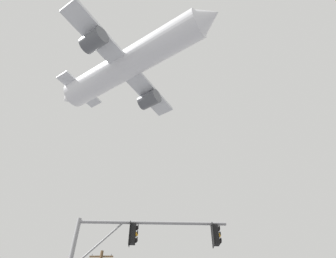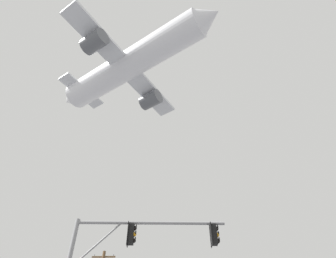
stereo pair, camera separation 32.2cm
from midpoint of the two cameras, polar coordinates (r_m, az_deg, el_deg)
The scene contains 2 objects.
signal_pole_near at distance 13.02m, azimuth -9.20°, elevation -24.52°, with size 6.97×0.69×6.31m.
airplane at distance 41.55m, azimuth -8.42°, elevation 13.50°, with size 26.43×20.41×7.87m.
Camera 1 is at (-0.12, -4.37, 1.22)m, focal length 28.86 mm.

